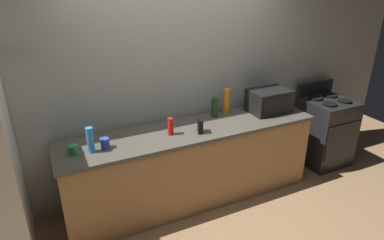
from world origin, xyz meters
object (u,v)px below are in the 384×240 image
object	(u,v)px
bottle_wine	(215,107)
mug_green	(73,150)
bottle_dish_soap	(226,101)
stove_range	(325,131)
bottle_spray_cleaner	(90,140)
bottle_hot_sauce	(171,126)
mug_blue	(105,143)
microwave	(269,101)
cordless_phone	(200,126)

from	to	relation	value
bottle_wine	mug_green	world-z (taller)	bottle_wine
bottle_dish_soap	mug_green	size ratio (longest dim) A/B	3.27
stove_range	bottle_spray_cleaner	size ratio (longest dim) A/B	4.34
stove_range	bottle_wine	bearing A→B (deg)	173.25
stove_range	bottle_hot_sauce	xyz separation A→B (m)	(-2.26, -0.03, 0.53)
mug_blue	bottle_hot_sauce	bearing A→B (deg)	0.13
microwave	mug_green	size ratio (longest dim) A/B	5.34
bottle_wine	mug_green	distance (m)	1.62
cordless_phone	mug_blue	world-z (taller)	cordless_phone
stove_range	microwave	world-z (taller)	microwave
microwave	bottle_hot_sauce	size ratio (longest dim) A/B	2.66
microwave	bottle_dish_soap	xyz separation A→B (m)	(-0.48, 0.19, 0.01)
cordless_phone	mug_blue	size ratio (longest dim) A/B	1.47
bottle_spray_cleaner	mug_green	distance (m)	0.18
stove_range	mug_blue	bearing A→B (deg)	-179.30
bottle_wine	microwave	bearing A→B (deg)	-12.27
stove_range	bottle_hot_sauce	bearing A→B (deg)	-179.13
bottle_dish_soap	mug_blue	bearing A→B (deg)	-169.78
stove_range	microwave	xyz separation A→B (m)	(-0.96, 0.05, 0.57)
bottle_spray_cleaner	bottle_wine	distance (m)	1.46
bottle_hot_sauce	mug_blue	xyz separation A→B (m)	(-0.67, -0.00, -0.04)
cordless_phone	mug_green	distance (m)	1.26
cordless_phone	bottle_wine	world-z (taller)	bottle_wine
microwave	bottle_spray_cleaner	bearing A→B (deg)	-177.01
stove_range	mug_blue	xyz separation A→B (m)	(-2.93, -0.04, 0.49)
microwave	cordless_phone	xyz separation A→B (m)	(-1.00, -0.17, -0.06)
microwave	bottle_spray_cleaner	distance (m)	2.11
bottle_spray_cleaner	bottle_dish_soap	bearing A→B (deg)	10.29
bottle_spray_cleaner	bottle_dish_soap	distance (m)	1.65
stove_range	mug_green	world-z (taller)	stove_range
cordless_phone	bottle_dish_soap	size ratio (longest dim) A/B	0.51
microwave	bottle_spray_cleaner	size ratio (longest dim) A/B	1.93
bottle_spray_cleaner	bottle_hot_sauce	xyz separation A→B (m)	(0.80, 0.03, -0.03)
bottle_spray_cleaner	bottle_hot_sauce	size ratio (longest dim) A/B	1.38
bottle_spray_cleaner	mug_green	size ratio (longest dim) A/B	2.77
mug_blue	bottle_spray_cleaner	bearing A→B (deg)	-168.86
bottle_dish_soap	bottle_wine	size ratio (longest dim) A/B	1.30
bottle_wine	bottle_dish_soap	bearing A→B (deg)	12.82
bottle_hot_sauce	bottle_spray_cleaner	bearing A→B (deg)	-178.05
stove_range	bottle_hot_sauce	distance (m)	2.32
mug_green	bottle_dish_soap	bearing A→B (deg)	8.29
bottle_dish_soap	bottle_wine	world-z (taller)	bottle_dish_soap
mug_green	bottle_spray_cleaner	bearing A→B (deg)	-12.10
bottle_wine	mug_blue	bearing A→B (deg)	-170.15
cordless_phone	bottle_hot_sauce	size ratio (longest dim) A/B	0.83
bottle_dish_soap	mug_green	bearing A→B (deg)	-171.71
bottle_dish_soap	mug_blue	distance (m)	1.52
cordless_phone	mug_green	xyz separation A→B (m)	(-1.26, 0.09, -0.03)
stove_range	bottle_wine	world-z (taller)	bottle_wine
mug_blue	mug_green	bearing A→B (deg)	178.26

